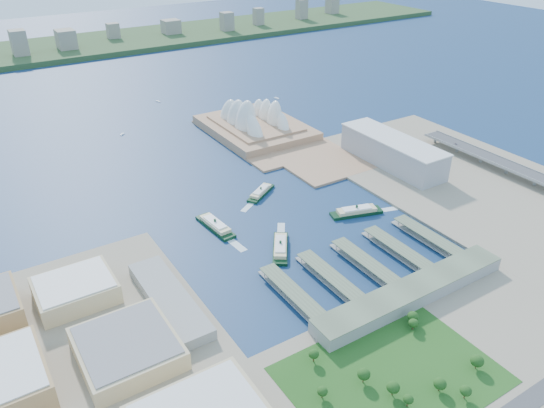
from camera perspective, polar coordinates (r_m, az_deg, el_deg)
ground at (r=555.98m, az=3.70°, el=-3.39°), size 3000.00×3000.00×0.00m
south_land at (r=441.03m, az=20.40°, el=-15.55°), size 720.00×180.00×3.00m
east_land at (r=682.07m, az=22.89°, el=0.88°), size 240.00×500.00×3.00m
peninsula at (r=801.86m, az=-0.90°, el=7.43°), size 135.00×220.00×3.00m
far_shore at (r=1415.06m, az=-20.98°, el=15.44°), size 2200.00×260.00×12.00m
opera_house at (r=806.01m, az=-1.82°, el=9.86°), size 134.00×180.00×58.00m
toaster_building at (r=714.89m, az=12.81°, el=5.53°), size 45.00×155.00×35.00m
expressway at (r=721.43m, az=26.47°, el=2.26°), size 26.00×340.00×11.85m
west_buildings at (r=417.41m, az=-20.09°, el=-15.65°), size 200.00×280.00×27.00m
ferry_wharves at (r=513.48m, az=9.90°, el=-6.27°), size 184.00×90.00×9.30m
terminal_building at (r=478.77m, az=14.79°, el=-9.23°), size 200.00×28.00×12.00m
park at (r=407.38m, az=12.84°, el=-16.74°), size 150.00×110.00×16.00m
far_skyline at (r=1389.26m, az=-21.03°, el=16.63°), size 1900.00×140.00×55.00m
ferry_a at (r=567.32m, az=-6.14°, el=-2.12°), size 19.98×60.05×11.15m
ferry_b at (r=631.46m, az=-1.21°, el=1.43°), size 48.82×37.32×9.41m
ferry_c at (r=529.37m, az=0.91°, el=-4.49°), size 43.60×54.72×10.67m
ferry_d at (r=597.00m, az=9.08°, el=-0.63°), size 60.97×30.93×11.18m
boat_b at (r=837.20m, az=-15.82°, el=7.25°), size 8.44×7.85×2.31m
boat_c at (r=969.33m, az=0.50°, el=11.33°), size 4.45×11.33×2.48m
boat_e at (r=973.79m, az=-12.17°, el=10.76°), size 5.88×10.07×2.35m
car_c at (r=776.14m, az=19.19°, el=6.12°), size 1.67×4.10×1.19m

